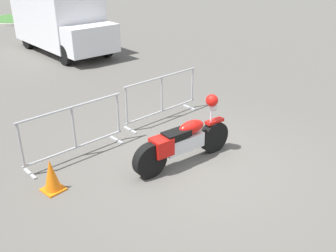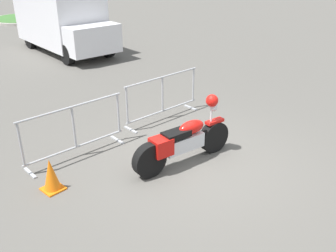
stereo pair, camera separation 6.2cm
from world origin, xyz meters
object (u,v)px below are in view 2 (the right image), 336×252
object	(u,v)px
motorcycle	(184,141)
crowd_barrier_far	(163,97)
crowd_barrier_near	(74,131)
traffic_cone	(51,175)
delivery_van	(62,20)

from	to	relation	value
motorcycle	crowd_barrier_far	xyz separation A→B (m)	(1.24, 1.72, 0.08)
motorcycle	crowd_barrier_far	size ratio (longest dim) A/B	1.00
crowd_barrier_near	crowd_barrier_far	world-z (taller)	same
crowd_barrier_far	traffic_cone	world-z (taller)	crowd_barrier_far
motorcycle	crowd_barrier_far	bearing A→B (deg)	64.90
delivery_van	traffic_cone	xyz separation A→B (m)	(-5.64, -8.15, -0.95)
motorcycle	crowd_barrier_near	xyz separation A→B (m)	(-1.24, 1.72, 0.08)
delivery_van	crowd_barrier_near	bearing A→B (deg)	-25.38
delivery_van	motorcycle	bearing A→B (deg)	-13.85
crowd_barrier_near	crowd_barrier_far	size ratio (longest dim) A/B	1.00
motorcycle	traffic_cone	size ratio (longest dim) A/B	3.71
motorcycle	delivery_van	distance (m)	9.85
motorcycle	crowd_barrier_near	distance (m)	2.12
crowd_barrier_near	delivery_van	world-z (taller)	delivery_van
delivery_van	traffic_cone	distance (m)	9.95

